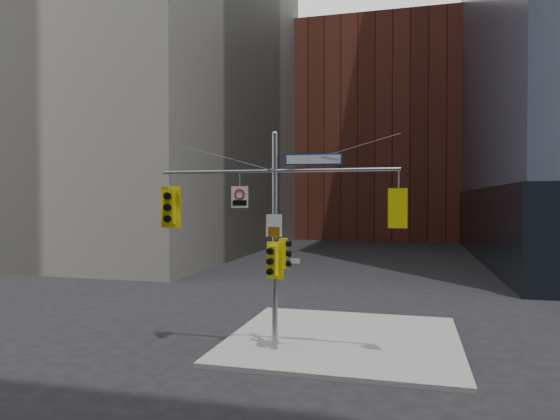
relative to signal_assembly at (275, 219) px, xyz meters
The scene contains 13 objects.
ground 4.85m from the signal_assembly, 90.00° to the right, with size 160.00×160.00×0.00m, color black.
sidewalk_corner 5.18m from the signal_assembly, 45.10° to the left, with size 8.00×8.00×0.15m, color gray.
brick_midrise 56.82m from the signal_assembly, 90.00° to the left, with size 26.00×20.00×28.00m, color brown.
signal_assembly is the anchor object (origin of this frame).
traffic_light_west_arm 3.82m from the signal_assembly, behind, with size 0.69×0.62×1.45m.
traffic_light_east_arm 3.95m from the signal_assembly, ahead, with size 0.58×0.49×1.22m.
traffic_light_pole_side 1.15m from the signal_assembly, ahead, with size 0.38×0.32×0.98m.
traffic_light_pole_front 1.35m from the signal_assembly, 89.76° to the right, with size 0.58×0.52×1.21m.
street_sign_blade 2.32m from the signal_assembly, ahead, with size 1.83×0.26×0.36m.
regulatory_sign_arm 1.42m from the signal_assembly, behind, with size 0.58×0.09×0.72m.
regulatory_sign_pole 0.24m from the signal_assembly, 90.00° to the right, with size 0.55×0.11×0.73m.
street_blade_ew 1.42m from the signal_assembly, ahead, with size 0.78×0.10×0.16m.
street_blade_ns 1.59m from the signal_assembly, 90.00° to the left, with size 0.06×0.76×0.15m.
Camera 1 is at (4.30, -13.71, 5.06)m, focal length 32.00 mm.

